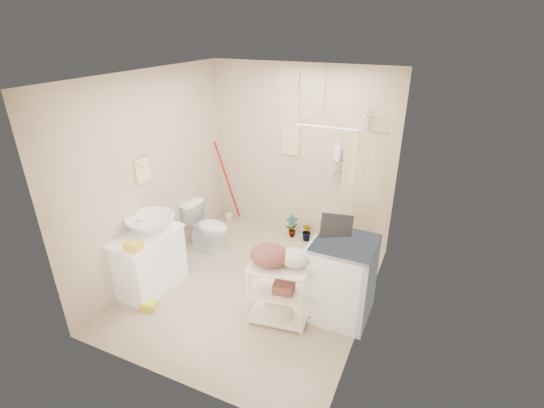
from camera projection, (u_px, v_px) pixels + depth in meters
The scene contains 23 objects.
floor at pixel (253, 287), 5.05m from camera, with size 3.20×3.20×0.00m, color #B9A98B.
ceiling at pixel (248, 76), 3.95m from camera, with size 2.80×3.20×0.04m, color silver.
wall_back at pixel (300, 155), 5.82m from camera, with size 2.80×0.04×2.60m, color beige.
wall_front at pixel (160, 266), 3.18m from camera, with size 2.80×0.04×2.60m, color beige.
wall_left at pixel (153, 176), 5.02m from camera, with size 0.04×3.20×2.60m, color beige.
wall_right at pixel (374, 217), 3.98m from camera, with size 0.04×3.20×2.60m, color beige.
vanity at pixel (150, 262), 4.89m from camera, with size 0.49×0.88×0.77m, color white.
sink at pixel (151, 224), 4.75m from camera, with size 0.59×0.59×0.20m, color silver.
counter_basket at pixel (133, 246), 4.39m from camera, with size 0.18×0.14×0.10m, color gold.
floor_basket at pixel (149, 304), 4.63m from camera, with size 0.25×0.19×0.14m, color yellow.
toilet at pixel (208, 227), 5.78m from camera, with size 0.40×0.70×0.71m, color silver.
mop at pixel (227, 183), 6.42m from camera, with size 0.13×0.13×1.40m, color #BC0606, non-canonical shape.
potted_plant_a at pixel (292, 226), 6.15m from camera, with size 0.19×0.13×0.37m, color brown.
potted_plant_b at pixel (307, 232), 6.04m from camera, with size 0.17×0.14×0.32m, color brown.
hanging_towel at pixel (291, 141), 5.78m from camera, with size 0.28×0.03×0.42m, color beige.
towel_ring at pixel (142, 169), 4.78m from camera, with size 0.04×0.22×0.34m, color #F8EE90, non-canonical shape.
tp_holder at pixel (164, 216), 5.29m from camera, with size 0.08×0.12×0.14m, color white, non-canonical shape.
shower at pixel (346, 193), 5.15m from camera, with size 1.10×1.10×2.10m, color silver, non-canonical shape.
shampoo_bottle_a at pixel (338, 151), 5.48m from camera, with size 0.10×0.10×0.26m, color white.
shampoo_bottle_b at pixel (349, 156), 5.44m from camera, with size 0.08×0.08×0.18m, color #3D5499.
washing_machine at pixel (342, 279), 4.41m from camera, with size 0.65×0.67×0.95m, color white.
laundry_rack at pixel (279, 288), 4.32m from camera, with size 0.64×0.37×0.88m, color #F4E8CD, non-canonical shape.
ironing_board at pixel (331, 267), 4.35m from camera, with size 0.35×0.10×1.25m, color black, non-canonical shape.
Camera 1 is at (1.92, -3.66, 3.10)m, focal length 26.00 mm.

